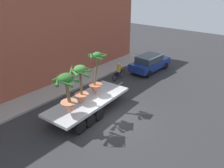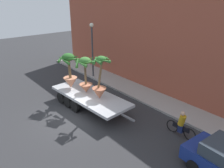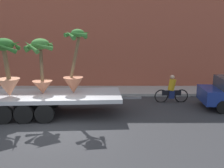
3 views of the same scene
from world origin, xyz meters
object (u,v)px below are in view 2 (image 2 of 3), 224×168
potted_palm_front (70,72)px  street_lamp (92,43)px  potted_palm_rear (100,83)px  potted_palm_middle (85,74)px  flatbed_trailer (88,96)px  cyclist (181,125)px

potted_palm_front → street_lamp: (-2.72, 3.90, 1.03)m
potted_palm_rear → street_lamp: street_lamp is taller
potted_palm_front → street_lamp: size_ratio=0.53×
potted_palm_front → street_lamp: bearing=124.9°
potted_palm_rear → potted_palm_middle: (-1.49, -0.11, 0.19)m
flatbed_trailer → potted_palm_front: potted_palm_front is taller
flatbed_trailer → potted_palm_middle: 1.54m
potted_palm_rear → potted_palm_middle: 1.51m
potted_palm_rear → potted_palm_front: 2.93m
potted_palm_middle → cyclist: bearing=17.1°
potted_palm_rear → potted_palm_front: potted_palm_rear is taller
potted_palm_middle → potted_palm_front: size_ratio=0.99×
flatbed_trailer → street_lamp: street_lamp is taller
flatbed_trailer → street_lamp: size_ratio=1.49×
potted_palm_rear → potted_palm_front: size_ratio=1.15×
street_lamp → potted_palm_front: bearing=-55.1°
potted_palm_middle → street_lamp: 5.47m
potted_palm_front → flatbed_trailer: bearing=11.9°
flatbed_trailer → street_lamp: (-4.37, 3.55, 2.46)m
flatbed_trailer → cyclist: size_ratio=3.91×
flatbed_trailer → potted_palm_front: bearing=-168.1°
potted_palm_front → potted_palm_middle: bearing=16.5°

